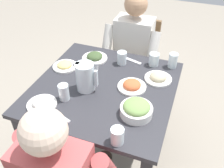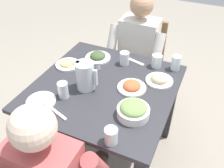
# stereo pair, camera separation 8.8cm
# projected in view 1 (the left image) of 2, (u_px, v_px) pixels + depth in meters

# --- Properties ---
(ground_plane) EXTENTS (8.00, 8.00, 0.00)m
(ground_plane) POSITION_uv_depth(u_px,v_px,m) (106.00, 154.00, 2.10)
(ground_plane) COLOR gray
(dining_table) EXTENTS (0.92, 0.92, 0.74)m
(dining_table) POSITION_uv_depth(u_px,v_px,m) (105.00, 99.00, 1.72)
(dining_table) COLOR #2D2D33
(dining_table) RESTS_ON ground_plane
(chair_far) EXTENTS (0.40, 0.40, 0.86)m
(chair_far) POSITION_uv_depth(u_px,v_px,m) (136.00, 58.00, 2.40)
(chair_far) COLOR brown
(chair_far) RESTS_ON ground_plane
(diner_far) EXTENTS (0.48, 0.53, 1.15)m
(diner_far) POSITION_uv_depth(u_px,v_px,m) (130.00, 56.00, 2.16)
(diner_far) COLOR silver
(diner_far) RESTS_ON ground_plane
(water_pitcher) EXTENTS (0.16, 0.12, 0.19)m
(water_pitcher) POSITION_uv_depth(u_px,v_px,m) (85.00, 77.00, 1.56)
(water_pitcher) COLOR silver
(water_pitcher) RESTS_ON dining_table
(salad_bowl) EXTENTS (0.19, 0.19, 0.09)m
(salad_bowl) POSITION_uv_depth(u_px,v_px,m) (136.00, 109.00, 1.41)
(salad_bowl) COLOR white
(salad_bowl) RESTS_ON dining_table
(plate_rice_curry) EXTENTS (0.19, 0.19, 0.05)m
(plate_rice_curry) POSITION_uv_depth(u_px,v_px,m) (132.00, 85.00, 1.61)
(plate_rice_curry) COLOR white
(plate_rice_curry) RESTS_ON dining_table
(plate_yoghurt) EXTENTS (0.18, 0.18, 0.05)m
(plate_yoghurt) POSITION_uv_depth(u_px,v_px,m) (42.00, 103.00, 1.48)
(plate_yoghurt) COLOR white
(plate_yoghurt) RESTS_ON dining_table
(plate_fries) EXTENTS (0.18, 0.18, 0.04)m
(plate_fries) POSITION_uv_depth(u_px,v_px,m) (65.00, 65.00, 1.81)
(plate_fries) COLOR white
(plate_fries) RESTS_ON dining_table
(plate_dolmas) EXTENTS (0.19, 0.19, 0.05)m
(plate_dolmas) POSITION_uv_depth(u_px,v_px,m) (95.00, 57.00, 1.89)
(plate_dolmas) COLOR white
(plate_dolmas) RESTS_ON dining_table
(plate_beans) EXTENTS (0.19, 0.19, 0.06)m
(plate_beans) POSITION_uv_depth(u_px,v_px,m) (158.00, 77.00, 1.68)
(plate_beans) COLOR white
(plate_beans) RESTS_ON dining_table
(water_glass_near_right) EXTENTS (0.07, 0.07, 0.11)m
(water_glass_near_right) POSITION_uv_depth(u_px,v_px,m) (173.00, 60.00, 1.79)
(water_glass_near_right) COLOR silver
(water_glass_near_right) RESTS_ON dining_table
(water_glass_near_left) EXTENTS (0.06, 0.06, 0.11)m
(water_glass_near_left) POSITION_uv_depth(u_px,v_px,m) (64.00, 92.00, 1.51)
(water_glass_near_left) COLOR silver
(water_glass_near_left) RESTS_ON dining_table
(water_glass_far_left) EXTENTS (0.07, 0.07, 0.10)m
(water_glass_far_left) POSITION_uv_depth(u_px,v_px,m) (122.00, 58.00, 1.83)
(water_glass_far_left) COLOR silver
(water_glass_far_left) RESTS_ON dining_table
(water_glass_by_pitcher) EXTENTS (0.07, 0.07, 0.09)m
(water_glass_by_pitcher) POSITION_uv_depth(u_px,v_px,m) (117.00, 136.00, 1.25)
(water_glass_by_pitcher) COLOR silver
(water_glass_by_pitcher) RESTS_ON dining_table
(water_glass_center) EXTENTS (0.07, 0.07, 0.09)m
(water_glass_center) POSITION_uv_depth(u_px,v_px,m) (154.00, 59.00, 1.81)
(water_glass_center) COLOR silver
(water_glass_center) RESTS_ON dining_table
(salt_shaker) EXTENTS (0.03, 0.03, 0.05)m
(salt_shaker) POSITION_uv_depth(u_px,v_px,m) (96.00, 66.00, 1.77)
(salt_shaker) COLOR white
(salt_shaker) RESTS_ON dining_table
(fork_near) EXTENTS (0.17, 0.07, 0.01)m
(fork_near) POSITION_uv_depth(u_px,v_px,m) (131.00, 60.00, 1.88)
(fork_near) COLOR silver
(fork_near) RESTS_ON dining_table
(knife_near) EXTENTS (0.18, 0.07, 0.01)m
(knife_near) POSITION_uv_depth(u_px,v_px,m) (58.00, 115.00, 1.42)
(knife_near) COLOR silver
(knife_near) RESTS_ON dining_table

